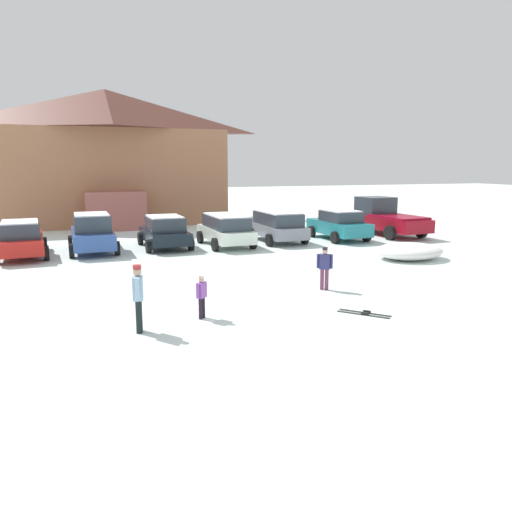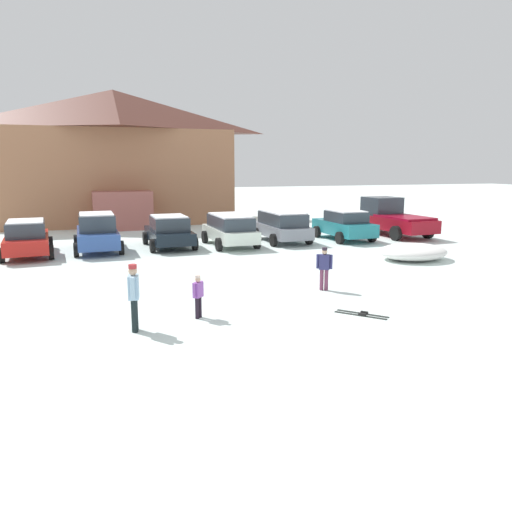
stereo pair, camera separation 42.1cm
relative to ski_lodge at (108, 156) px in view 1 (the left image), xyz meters
name	(u,v)px [view 1 (the left image)]	position (x,y,z in m)	size (l,w,h in m)	color
ground	(302,358)	(2.12, -28.02, -4.64)	(160.00, 160.00, 0.00)	silver
ski_lodge	(108,156)	(0.00, 0.00, 0.00)	(15.92, 10.13, 9.15)	#A26B4A
parked_red_sedan	(21,239)	(-4.61, -13.11, -3.82)	(2.40, 4.66, 1.61)	#B51C17
parked_blue_hatchback	(92,233)	(-1.60, -12.77, -3.74)	(2.24, 4.54, 1.81)	#2E4F97
parked_black_sedan	(165,231)	(1.78, -12.69, -3.84)	(2.31, 4.25, 1.59)	black
parked_white_suv	(226,229)	(4.75, -13.19, -3.78)	(2.23, 4.41, 1.58)	silver
parked_grey_wagon	(277,225)	(7.72, -12.76, -3.76)	(2.27, 4.24, 1.62)	gray
parked_teal_hatchback	(339,224)	(11.20, -13.12, -3.82)	(2.26, 4.20, 1.62)	teal
pickup_truck	(384,218)	(14.64, -12.25, -3.65)	(2.68, 5.77, 2.15)	maroon
skier_adult_in_blue_parka	(138,295)	(-0.91, -25.14, -3.70)	(0.30, 0.61, 1.67)	black
skier_teen_in_navy_coat	(325,266)	(5.27, -22.90, -3.85)	(0.46, 0.35, 1.41)	#703654
skier_child_in_purple_jacket	(202,294)	(0.78, -24.59, -3.98)	(0.33, 0.33, 1.16)	black
pair_of_skis	(365,313)	(5.06, -25.70, -4.62)	(1.19, 1.27, 0.08)	#252A28
plowed_snow_pile	(409,251)	(11.23, -19.26, -4.29)	(3.02, 2.42, 0.69)	white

